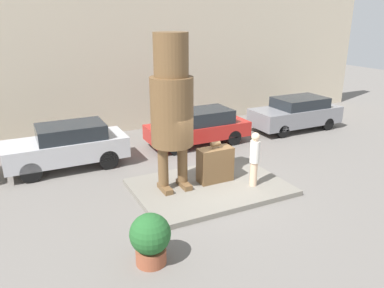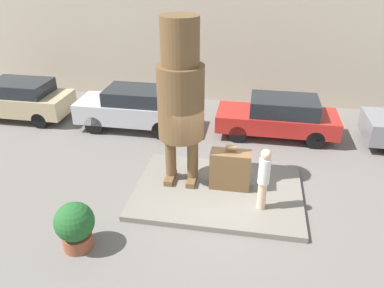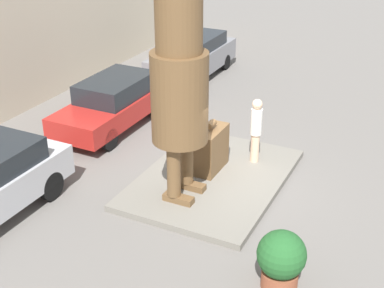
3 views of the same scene
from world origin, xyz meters
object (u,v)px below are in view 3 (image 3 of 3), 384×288
parked_car_red (114,102)px  planter_pot (281,259)px  parked_car_grey (193,56)px  giant_suitcase (211,149)px  statue_figure (180,85)px  tourist (256,128)px

parked_car_red → planter_pot: size_ratio=3.61×
parked_car_red → parked_car_grey: size_ratio=0.98×
parked_car_grey → giant_suitcase: bearing=29.7°
statue_figure → parked_car_grey: (8.25, 3.74, -2.12)m
planter_pot → parked_car_grey: bearing=33.9°
parked_car_grey → planter_pot: size_ratio=3.67×
statue_figure → giant_suitcase: size_ratio=3.49×
parked_car_grey → planter_pot: (-10.16, -6.84, -0.18)m
tourist → parked_car_red: (0.54, 4.83, -0.33)m
statue_figure → parked_car_red: bearing=52.7°
planter_pot → statue_figure: bearing=58.3°
giant_suitcase → tourist: 1.33m
statue_figure → parked_car_grey: bearing=24.4°
statue_figure → giant_suitcase: statue_figure is taller
giant_suitcase → parked_car_grey: parked_car_grey is taller
planter_pot → parked_car_red: bearing=55.1°
statue_figure → planter_pot: statue_figure is taller
tourist → planter_pot: 4.79m
parked_car_grey → tourist: bearing=38.9°
giant_suitcase → tourist: tourist is taller
statue_figure → tourist: (2.37, -1.00, -1.81)m
statue_figure → giant_suitcase: 2.64m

